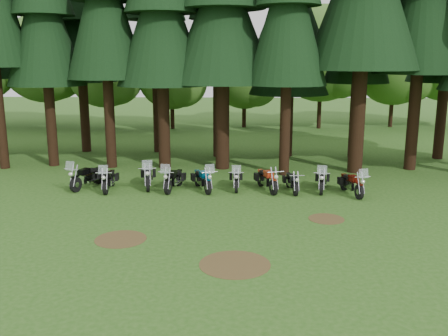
{
  "coord_description": "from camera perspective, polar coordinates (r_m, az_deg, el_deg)",
  "views": [
    {
      "loc": [
        1.21,
        -18.19,
        6.18
      ],
      "look_at": [
        0.33,
        5.0,
        1.0
      ],
      "focal_mm": 40.0,
      "sensor_mm": 36.0,
      "label": 1
    }
  ],
  "objects": [
    {
      "name": "dirt_patch_2",
      "position": [
        15.48,
        1.24,
        -10.94
      ],
      "size": [
        2.2,
        2.2,
        0.01
      ],
      "primitive_type": "cylinder",
      "color": "#4C3D1E",
      "rests_on": "ground"
    },
    {
      "name": "decid_4",
      "position": [
        44.55,
        2.69,
        10.24
      ],
      "size": [
        5.93,
        5.76,
        7.41
      ],
      "color": "black",
      "rests_on": "ground"
    },
    {
      "name": "decid_3",
      "position": [
        43.76,
        -5.7,
        10.34
      ],
      "size": [
        6.12,
        5.95,
        7.65
      ],
      "color": "black",
      "rests_on": "ground"
    },
    {
      "name": "motorcycle_7",
      "position": [
        23.55,
        7.78,
        -1.66
      ],
      "size": [
        0.41,
        2.09,
        0.85
      ],
      "rotation": [
        0.0,
        0.0,
        0.13
      ],
      "color": "black",
      "rests_on": "ground"
    },
    {
      "name": "motorcycle_0",
      "position": [
        24.85,
        -15.4,
        -1.06
      ],
      "size": [
        1.15,
        2.39,
        1.54
      ],
      "rotation": [
        0.0,
        0.0,
        -0.36
      ],
      "color": "black",
      "rests_on": "ground"
    },
    {
      "name": "decid_1",
      "position": [
        47.2,
        -19.59,
        11.46
      ],
      "size": [
        7.91,
        7.69,
        9.88
      ],
      "color": "black",
      "rests_on": "ground"
    },
    {
      "name": "motorcycle_1",
      "position": [
        24.18,
        -13.03,
        -1.37
      ],
      "size": [
        0.48,
        2.32,
        1.46
      ],
      "rotation": [
        0.0,
        0.0,
        0.06
      ],
      "color": "black",
      "rests_on": "ground"
    },
    {
      "name": "decid_2",
      "position": [
        44.54,
        -13.21,
        10.68
      ],
      "size": [
        6.72,
        6.53,
        8.4
      ],
      "color": "black",
      "rests_on": "ground"
    },
    {
      "name": "motorcycle_9",
      "position": [
        23.54,
        14.38,
        -1.82
      ],
      "size": [
        0.81,
        2.31,
        1.46
      ],
      "rotation": [
        0.0,
        0.0,
        0.23
      ],
      "color": "black",
      "rests_on": "ground"
    },
    {
      "name": "ground",
      "position": [
        19.25,
        -1.55,
        -6.15
      ],
      "size": [
        120.0,
        120.0,
        0.0
      ],
      "primitive_type": "plane",
      "color": "#275615",
      "rests_on": "ground"
    },
    {
      "name": "pine_back_4",
      "position": [
        31.63,
        7.61,
        16.23
      ],
      "size": [
        4.94,
        4.94,
        13.78
      ],
      "color": "black",
      "rests_on": "ground"
    },
    {
      "name": "dirt_patch_0",
      "position": [
        17.83,
        -11.73,
        -7.96
      ],
      "size": [
        1.8,
        1.8,
        0.01
      ],
      "primitive_type": "cylinder",
      "color": "#4C3D1E",
      "rests_on": "ground"
    },
    {
      "name": "decid_5",
      "position": [
        44.47,
        11.62,
        12.4
      ],
      "size": [
        8.45,
        8.21,
        10.56
      ],
      "color": "black",
      "rests_on": "ground"
    },
    {
      "name": "motorcycle_5",
      "position": [
        23.83,
        1.39,
        -1.31
      ],
      "size": [
        0.41,
        2.18,
        1.38
      ],
      "rotation": [
        0.0,
        0.0,
        0.02
      ],
      "color": "black",
      "rests_on": "ground"
    },
    {
      "name": "decid_6",
      "position": [
        47.22,
        19.32,
        10.71
      ],
      "size": [
        7.06,
        6.86,
        8.82
      ],
      "color": "black",
      "rests_on": "ground"
    },
    {
      "name": "motorcycle_3",
      "position": [
        23.71,
        -5.78,
        -1.35
      ],
      "size": [
        0.75,
        2.37,
        1.49
      ],
      "rotation": [
        0.0,
        0.0,
        -0.2
      ],
      "color": "black",
      "rests_on": "ground"
    },
    {
      "name": "motorcycle_6",
      "position": [
        23.6,
        4.92,
        -1.39
      ],
      "size": [
        0.89,
        2.33,
        0.98
      ],
      "rotation": [
        0.0,
        0.0,
        0.32
      ],
      "color": "black",
      "rests_on": "ground"
    },
    {
      "name": "dirt_patch_1",
      "position": [
        19.96,
        11.61,
        -5.71
      ],
      "size": [
        1.4,
        1.4,
        0.01
      ],
      "primitive_type": "cylinder",
      "color": "#4C3D1E",
      "rests_on": "ground"
    },
    {
      "name": "motorcycle_2",
      "position": [
        24.38,
        -8.67,
        -0.97
      ],
      "size": [
        0.73,
        2.52,
        1.58
      ],
      "rotation": [
        0.0,
        0.0,
        0.17
      ],
      "color": "black",
      "rests_on": "ground"
    },
    {
      "name": "motorcycle_8",
      "position": [
        23.93,
        11.15,
        -1.43
      ],
      "size": [
        0.7,
        2.32,
        1.46
      ],
      "rotation": [
        0.0,
        0.0,
        -0.18
      ],
      "color": "black",
      "rests_on": "ground"
    },
    {
      "name": "motorcycle_4",
      "position": [
        23.55,
        -2.46,
        -1.39
      ],
      "size": [
        1.15,
        2.3,
        1.49
      ],
      "rotation": [
        0.0,
        0.0,
        0.38
      ],
      "color": "black",
      "rests_on": "ground"
    }
  ]
}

